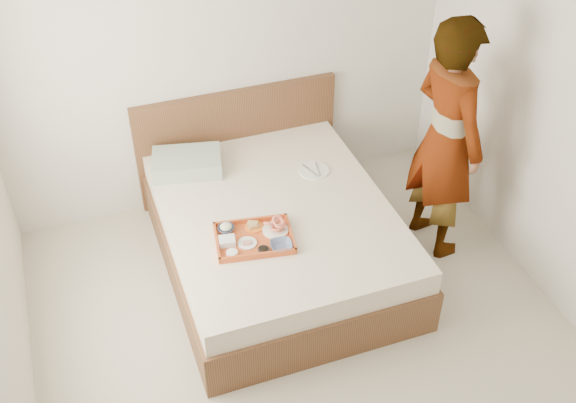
% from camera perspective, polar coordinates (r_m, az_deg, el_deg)
% --- Properties ---
extents(ground, '(3.50, 4.00, 0.01)m').
position_cam_1_polar(ground, '(4.59, 2.71, -13.33)').
color(ground, '#BBB19E').
rests_on(ground, ground).
extents(wall_back, '(3.50, 0.01, 2.60)m').
position_cam_1_polar(wall_back, '(5.26, -5.21, 12.44)').
color(wall_back, silver).
rests_on(wall_back, ground).
extents(bed, '(1.65, 2.00, 0.53)m').
position_cam_1_polar(bed, '(5.05, -0.92, -2.87)').
color(bed, brown).
rests_on(bed, ground).
extents(headboard, '(1.65, 0.06, 0.95)m').
position_cam_1_polar(headboard, '(5.66, -4.17, 4.89)').
color(headboard, brown).
rests_on(headboard, ground).
extents(pillow, '(0.57, 0.45, 0.12)m').
position_cam_1_polar(pillow, '(5.26, -8.32, 3.17)').
color(pillow, '#96A397').
rests_on(pillow, bed).
extents(tray, '(0.57, 0.45, 0.05)m').
position_cam_1_polar(tray, '(4.60, -2.81, -3.02)').
color(tray, '#C7572C').
rests_on(tray, bed).
extents(prawn_plate, '(0.20, 0.20, 0.01)m').
position_cam_1_polar(prawn_plate, '(4.67, -1.04, -2.37)').
color(prawn_plate, white).
rests_on(prawn_plate, tray).
extents(navy_bowl_big, '(0.17, 0.17, 0.04)m').
position_cam_1_polar(navy_bowl_big, '(4.53, -0.56, -3.65)').
color(navy_bowl_big, navy).
rests_on(navy_bowl_big, tray).
extents(sauce_dish, '(0.09, 0.09, 0.03)m').
position_cam_1_polar(sauce_dish, '(4.51, -2.03, -4.03)').
color(sauce_dish, black).
rests_on(sauce_dish, tray).
extents(meat_plate, '(0.15, 0.15, 0.01)m').
position_cam_1_polar(meat_plate, '(4.58, -3.38, -3.44)').
color(meat_plate, white).
rests_on(meat_plate, tray).
extents(bread_plate, '(0.14, 0.14, 0.01)m').
position_cam_1_polar(bread_plate, '(4.70, -2.79, -2.10)').
color(bread_plate, orange).
rests_on(bread_plate, tray).
extents(salad_bowl, '(0.13, 0.13, 0.04)m').
position_cam_1_polar(salad_bowl, '(4.67, -5.12, -2.26)').
color(salad_bowl, navy).
rests_on(salad_bowl, tray).
extents(plastic_tub, '(0.12, 0.10, 0.05)m').
position_cam_1_polar(plastic_tub, '(4.57, -5.05, -3.27)').
color(plastic_tub, silver).
rests_on(plastic_tub, tray).
extents(cheese_round, '(0.09, 0.09, 0.03)m').
position_cam_1_polar(cheese_round, '(4.50, -4.64, -4.28)').
color(cheese_round, white).
rests_on(cheese_round, tray).
extents(dinner_plate, '(0.23, 0.23, 0.01)m').
position_cam_1_polar(dinner_plate, '(5.22, 2.16, 2.55)').
color(dinner_plate, white).
rests_on(dinner_plate, bed).
extents(person, '(0.53, 0.73, 1.84)m').
position_cam_1_polar(person, '(4.99, 12.89, 4.99)').
color(person, white).
rests_on(person, ground).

